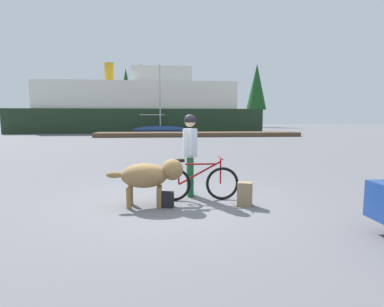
# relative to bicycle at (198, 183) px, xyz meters

# --- Properties ---
(ground_plane) EXTENTS (160.00, 160.00, 0.00)m
(ground_plane) POSITION_rel_bicycle_xyz_m (-0.37, -0.22, -0.38)
(ground_plane) COLOR slate
(bicycle) EXTENTS (1.71, 0.44, 0.90)m
(bicycle) POSITION_rel_bicycle_xyz_m (0.00, 0.00, 0.00)
(bicycle) COLOR black
(bicycle) RESTS_ON ground_plane
(person_cyclist) EXTENTS (0.32, 0.53, 1.80)m
(person_cyclist) POSITION_rel_bicycle_xyz_m (-0.12, 0.41, 0.72)
(person_cyclist) COLOR #19592D
(person_cyclist) RESTS_ON ground_plane
(dog) EXTENTS (1.49, 0.56, 0.93)m
(dog) POSITION_rel_bicycle_xyz_m (-0.97, -0.33, 0.23)
(dog) COLOR olive
(dog) RESTS_ON ground_plane
(backpack) EXTENTS (0.33, 0.29, 0.47)m
(backpack) POSITION_rel_bicycle_xyz_m (0.88, -0.48, -0.15)
(backpack) COLOR #8C7251
(backpack) RESTS_ON ground_plane
(handbag_pannier) EXTENTS (0.34, 0.21, 0.30)m
(handbag_pannier) POSITION_rel_bicycle_xyz_m (-0.67, -0.43, -0.23)
(handbag_pannier) COLOR black
(handbag_pannier) RESTS_ON ground_plane
(dock_pier) EXTENTS (19.16, 2.69, 0.40)m
(dock_pier) POSITION_rel_bicycle_xyz_m (2.57, 23.00, -0.18)
(dock_pier) COLOR brown
(dock_pier) RESTS_ON ground_plane
(ferry_boat) EXTENTS (29.18, 7.76, 8.41)m
(ferry_boat) POSITION_rel_bicycle_xyz_m (-3.62, 32.97, 2.55)
(ferry_boat) COLOR #1E331E
(ferry_boat) RESTS_ON ground_plane
(sailboat_moored) EXTENTS (6.13, 1.72, 7.61)m
(sailboat_moored) POSITION_rel_bicycle_xyz_m (-1.08, 28.51, 0.13)
(sailboat_moored) COLOR navy
(sailboat_moored) RESTS_ON ground_plane
(pine_tree_far_left) EXTENTS (4.18, 4.18, 9.71)m
(pine_tree_far_left) POSITION_rel_bicycle_xyz_m (-10.16, 53.65, 6.14)
(pine_tree_far_left) COLOR #4C331E
(pine_tree_far_left) RESTS_ON ground_plane
(pine_tree_center) EXTENTS (3.05, 3.05, 11.84)m
(pine_tree_center) POSITION_rel_bicycle_xyz_m (-4.79, 52.54, 6.86)
(pine_tree_center) COLOR #4C331E
(pine_tree_center) RESTS_ON ground_plane
(pine_tree_far_right) EXTENTS (3.86, 3.86, 12.19)m
(pine_tree_far_right) POSITION_rel_bicycle_xyz_m (17.32, 53.20, 7.40)
(pine_tree_far_right) COLOR #4C331E
(pine_tree_far_right) RESTS_ON ground_plane
(pine_tree_mid_back) EXTENTS (3.27, 3.27, 11.76)m
(pine_tree_mid_back) POSITION_rel_bicycle_xyz_m (-8.23, 58.34, 6.87)
(pine_tree_mid_back) COLOR #4C331E
(pine_tree_mid_back) RESTS_ON ground_plane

